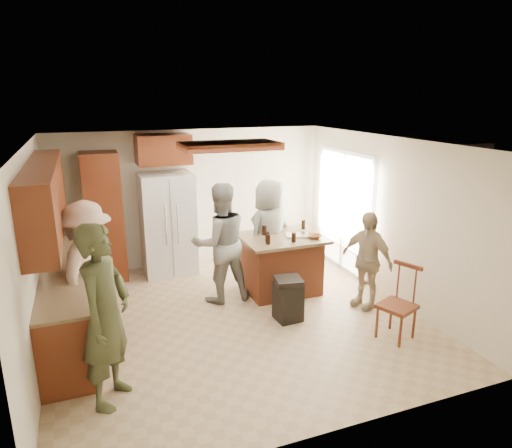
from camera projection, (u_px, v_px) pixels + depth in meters
name	position (u px, v px, depth m)	size (l,w,h in m)	color
room_shell	(413.00, 208.00, 9.30)	(8.00, 5.20, 5.00)	tan
person_front_left	(106.00, 316.00, 4.56)	(0.70, 0.51, 1.93)	#3C4025
person_behind_left	(220.00, 243.00, 6.91)	(0.90, 0.56, 1.85)	gray
person_behind_right	(270.00, 233.00, 7.53)	(0.87, 0.57, 1.79)	gray
person_side_right	(366.00, 260.00, 6.75)	(0.87, 0.44, 1.48)	tan
person_counter	(89.00, 271.00, 5.83)	(1.19, 0.55, 1.84)	tan
left_cabinetry	(61.00, 267.00, 5.88)	(0.64, 3.00, 2.30)	maroon
back_wall_units	(119.00, 200.00, 7.70)	(1.80, 0.60, 2.45)	maroon
refrigerator	(168.00, 224.00, 8.02)	(0.90, 0.76, 1.80)	white
kitchen_island	(281.00, 263.00, 7.34)	(1.28, 1.03, 0.93)	#9A4527
island_items	(295.00, 235.00, 7.16)	(0.96, 0.67, 0.15)	silver
trash_bin	(288.00, 299.00, 6.43)	(0.42, 0.42, 0.63)	black
spindle_chair	(398.00, 306.00, 5.92)	(0.55, 0.55, 0.99)	maroon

